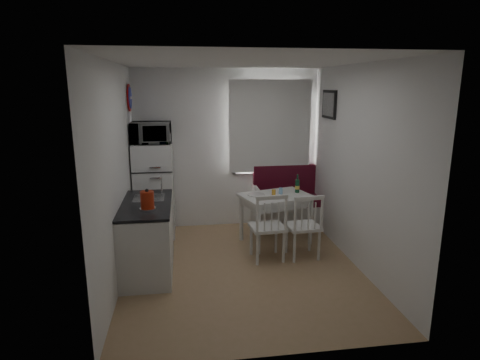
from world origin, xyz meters
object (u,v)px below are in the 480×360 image
object	(u,v)px
chair_left	(269,220)
kettle	(147,200)
kitchen_counter	(148,236)
fridge	(154,190)
chair_right	(305,220)
dining_table	(276,200)
bench	(295,206)
microwave	(151,133)
wine_bottle	(297,183)

from	to	relation	value
chair_left	kettle	xyz separation A→B (m)	(-1.53, -0.33, 0.44)
kitchen_counter	fridge	bearing A→B (deg)	89.10
chair_left	chair_right	world-z (taller)	chair_left
kitchen_counter	dining_table	bearing A→B (deg)	20.49
bench	microwave	distance (m)	2.64
dining_table	kettle	size ratio (longest dim) A/B	4.53
kitchen_counter	chair_left	xyz separation A→B (m)	(1.58, 0.02, 0.13)
bench	microwave	size ratio (longest dim) A/B	2.44
dining_table	chair_left	xyz separation A→B (m)	(-0.25, -0.67, -0.07)
kettle	chair_right	bearing A→B (deg)	9.43
bench	fridge	bearing A→B (deg)	-177.18
bench	chair_left	world-z (taller)	bench
dining_table	fridge	xyz separation A→B (m)	(-1.81, 0.56, 0.08)
chair_left	fridge	world-z (taller)	fridge
bench	dining_table	xyz separation A→B (m)	(-0.49, -0.67, 0.32)
kettle	microwave	bearing A→B (deg)	91.14
wine_bottle	bench	bearing A→B (deg)	76.64
chair_left	fridge	bearing A→B (deg)	137.52
bench	microwave	xyz separation A→B (m)	(-2.30, -0.16, 1.30)
bench	chair_right	distance (m)	1.38
chair_right	kettle	distance (m)	2.11
dining_table	chair_right	size ratio (longest dim) A/B	2.32
wine_bottle	chair_right	bearing A→B (deg)	-97.45
dining_table	kettle	xyz separation A→B (m)	(-1.78, -1.00, 0.37)
kitchen_counter	fridge	size ratio (longest dim) A/B	0.89
bench	wine_bottle	size ratio (longest dim) A/B	5.10
bench	fridge	distance (m)	2.33
bench	kettle	xyz separation A→B (m)	(-2.27, -1.68, 0.69)
fridge	kettle	world-z (taller)	fridge
kitchen_counter	kettle	distance (m)	0.66
chair_right	kettle	size ratio (longest dim) A/B	1.96
bench	wine_bottle	distance (m)	0.80
bench	wine_bottle	xyz separation A→B (m)	(-0.14, -0.57, 0.54)
dining_table	microwave	size ratio (longest dim) A/B	1.96
chair_left	wine_bottle	distance (m)	1.02
kitchen_counter	microwave	size ratio (longest dim) A/B	2.26
chair_right	fridge	world-z (taller)	fridge
fridge	microwave	bearing A→B (deg)	-90.00
dining_table	microwave	bearing A→B (deg)	147.97
dining_table	chair_right	bearing A→B (deg)	-85.66
dining_table	microwave	distance (m)	2.12
fridge	wine_bottle	distance (m)	2.21
kitchen_counter	chair_right	xyz separation A→B (m)	(2.08, 0.02, 0.11)
kitchen_counter	kettle	xyz separation A→B (m)	(0.05, -0.32, 0.57)
chair_right	microwave	world-z (taller)	microwave
kitchen_counter	dining_table	xyz separation A→B (m)	(1.83, 0.68, 0.20)
bench	microwave	bearing A→B (deg)	-175.94
wine_bottle	kitchen_counter	bearing A→B (deg)	-160.23
kitchen_counter	chair_right	bearing A→B (deg)	0.51
kitchen_counter	kettle	world-z (taller)	kitchen_counter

